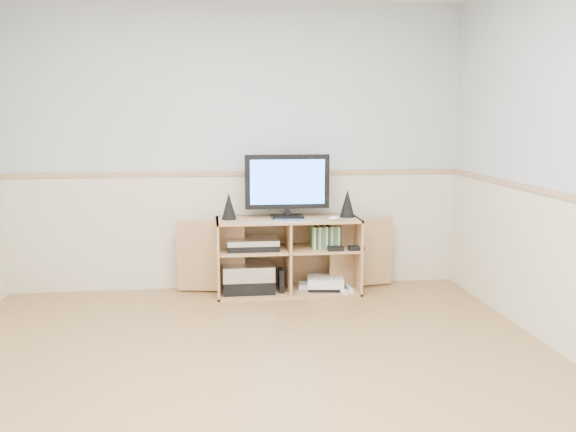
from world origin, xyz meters
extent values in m
cube|color=#A47C49|center=(0.00, 0.00, -0.01)|extent=(4.00, 4.50, 0.02)
cube|color=silver|center=(0.00, 2.26, 1.25)|extent=(4.00, 0.02, 2.50)
cube|color=silver|center=(0.00, -2.26, 1.25)|extent=(4.00, 0.02, 2.50)
cube|color=beige|center=(0.00, 2.24, 0.50)|extent=(4.00, 0.01, 1.00)
cube|color=tan|center=(0.00, 2.23, 1.02)|extent=(4.00, 0.02, 0.04)
cube|color=tan|center=(0.42, 1.99, 0.01)|extent=(1.23, 0.46, 0.02)
cube|color=tan|center=(0.42, 1.99, 0.64)|extent=(1.23, 0.46, 0.02)
cube|color=tan|center=(-0.19, 1.99, 0.33)|extent=(0.02, 0.46, 0.65)
cube|color=tan|center=(1.02, 1.99, 0.33)|extent=(0.02, 0.46, 0.65)
cube|color=tan|center=(0.42, 2.21, 0.33)|extent=(1.23, 0.02, 0.65)
cube|color=tan|center=(0.42, 1.99, 0.33)|extent=(0.02, 0.44, 0.61)
cube|color=tan|center=(0.11, 1.99, 0.38)|extent=(0.58, 0.42, 0.02)
cube|color=tan|center=(0.72, 1.99, 0.38)|extent=(0.58, 0.42, 0.02)
cube|color=tan|center=(-0.25, 2.05, 0.33)|extent=(0.59, 0.12, 0.61)
cube|color=tan|center=(1.08, 2.05, 0.33)|extent=(0.59, 0.12, 0.61)
cube|color=black|center=(0.42, 2.04, 0.66)|extent=(0.27, 0.18, 0.02)
cube|color=black|center=(0.42, 2.04, 0.70)|extent=(0.05, 0.04, 0.06)
cube|color=black|center=(0.42, 2.04, 0.96)|extent=(0.73, 0.05, 0.47)
cube|color=#2F78FC|center=(0.42, 2.01, 0.96)|extent=(0.64, 0.01, 0.38)
cone|color=black|center=(-0.08, 2.01, 0.76)|extent=(0.12, 0.12, 0.23)
cone|color=black|center=(0.94, 2.01, 0.77)|extent=(0.13, 0.13, 0.24)
cube|color=silver|center=(0.43, 1.85, 0.66)|extent=(0.29, 0.14, 0.01)
ellipsoid|color=white|center=(0.79, 1.85, 0.67)|extent=(0.11, 0.08, 0.04)
cube|color=black|center=(0.07, 1.99, 0.07)|extent=(0.44, 0.32, 0.11)
cube|color=silver|center=(0.07, 1.99, 0.20)|extent=(0.44, 0.32, 0.13)
cube|color=black|center=(0.11, 1.99, 0.42)|extent=(0.44, 0.30, 0.05)
cube|color=silver|center=(0.11, 1.99, 0.46)|extent=(0.44, 0.30, 0.05)
cube|color=black|center=(0.35, 1.94, 0.12)|extent=(0.04, 0.14, 0.20)
cube|color=white|center=(0.62, 2.02, 0.04)|extent=(0.23, 0.19, 0.05)
cube|color=black|center=(0.74, 1.97, 0.04)|extent=(0.33, 0.28, 0.03)
cube|color=white|center=(0.74, 1.97, 0.09)|extent=(0.34, 0.30, 0.08)
cube|color=white|center=(0.94, 1.89, 0.04)|extent=(0.04, 0.14, 0.03)
cube|color=white|center=(0.92, 2.05, 0.04)|extent=(0.09, 0.15, 0.03)
cube|color=#3F8C3F|center=(0.74, 1.97, 0.48)|extent=(0.26, 0.14, 0.19)
cube|color=white|center=(1.00, 2.23, 0.60)|extent=(0.12, 0.03, 0.12)
camera|label=1|loc=(-0.26, -3.39, 1.53)|focal=40.00mm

